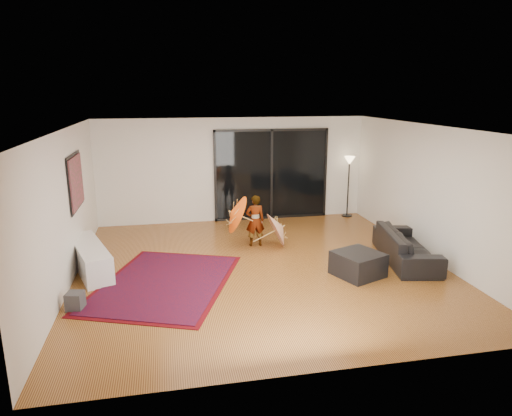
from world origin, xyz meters
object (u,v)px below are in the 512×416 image
object	(u,v)px
sofa	(406,246)
child	(255,221)
media_console	(90,258)
ottoman	(358,264)

from	to	relation	value
sofa	child	size ratio (longest dim) A/B	1.85
media_console	ottoman	xyz separation A→B (m)	(4.93, -1.21, -0.04)
sofa	child	xyz separation A→B (m)	(-2.82, 1.52, 0.27)
ottoman	child	bearing A→B (deg)	127.05
media_console	child	size ratio (longest dim) A/B	1.65
ottoman	sofa	bearing A→B (deg)	22.88
sofa	ottoman	xyz separation A→B (m)	(-1.27, -0.53, -0.09)
sofa	ottoman	size ratio (longest dim) A/B	2.72
ottoman	child	size ratio (longest dim) A/B	0.68
media_console	ottoman	bearing A→B (deg)	-32.66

